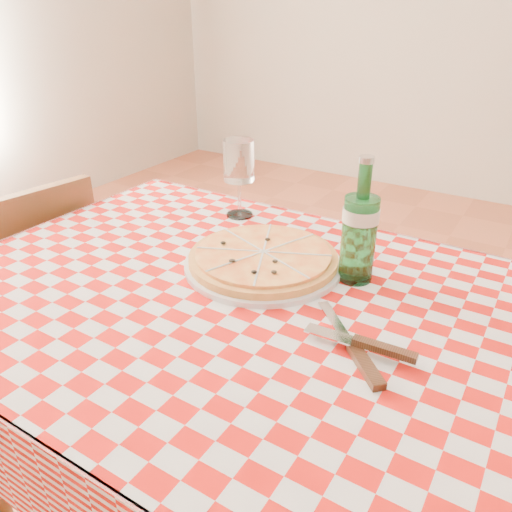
{
  "coord_description": "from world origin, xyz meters",
  "views": [
    {
      "loc": [
        0.45,
        -0.7,
        1.28
      ],
      "look_at": [
        -0.02,
        0.06,
        0.82
      ],
      "focal_mm": 35.0,
      "sensor_mm": 36.0,
      "label": 1
    }
  ],
  "objects_px": {
    "wine_glass": "(239,179)",
    "pizza_plate": "(263,257)",
    "dining_table": "(249,338)",
    "chair_far": "(36,292)",
    "water_bottle": "(360,221)"
  },
  "relations": [
    {
      "from": "pizza_plate",
      "to": "water_bottle",
      "type": "height_order",
      "value": "water_bottle"
    },
    {
      "from": "chair_far",
      "to": "water_bottle",
      "type": "bearing_deg",
      "value": -164.86
    },
    {
      "from": "pizza_plate",
      "to": "wine_glass",
      "type": "xyz_separation_m",
      "value": [
        -0.2,
        0.21,
        0.08
      ]
    },
    {
      "from": "dining_table",
      "to": "wine_glass",
      "type": "xyz_separation_m",
      "value": [
        -0.25,
        0.34,
        0.2
      ]
    },
    {
      "from": "wine_glass",
      "to": "dining_table",
      "type": "bearing_deg",
      "value": -54.02
    },
    {
      "from": "chair_far",
      "to": "pizza_plate",
      "type": "distance_m",
      "value": 0.85
    },
    {
      "from": "water_bottle",
      "to": "pizza_plate",
      "type": "bearing_deg",
      "value": -163.83
    },
    {
      "from": "chair_far",
      "to": "water_bottle",
      "type": "xyz_separation_m",
      "value": [
        0.98,
        0.12,
        0.42
      ]
    },
    {
      "from": "dining_table",
      "to": "water_bottle",
      "type": "bearing_deg",
      "value": 50.76
    },
    {
      "from": "dining_table",
      "to": "wine_glass",
      "type": "relative_size",
      "value": 5.84
    },
    {
      "from": "chair_far",
      "to": "pizza_plate",
      "type": "relative_size",
      "value": 2.38
    },
    {
      "from": "wine_glass",
      "to": "chair_far",
      "type": "bearing_deg",
      "value": -154.59
    },
    {
      "from": "wine_glass",
      "to": "pizza_plate",
      "type": "bearing_deg",
      "value": -46.33
    },
    {
      "from": "dining_table",
      "to": "wine_glass",
      "type": "bearing_deg",
      "value": 125.98
    },
    {
      "from": "chair_far",
      "to": "wine_glass",
      "type": "height_order",
      "value": "wine_glass"
    }
  ]
}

